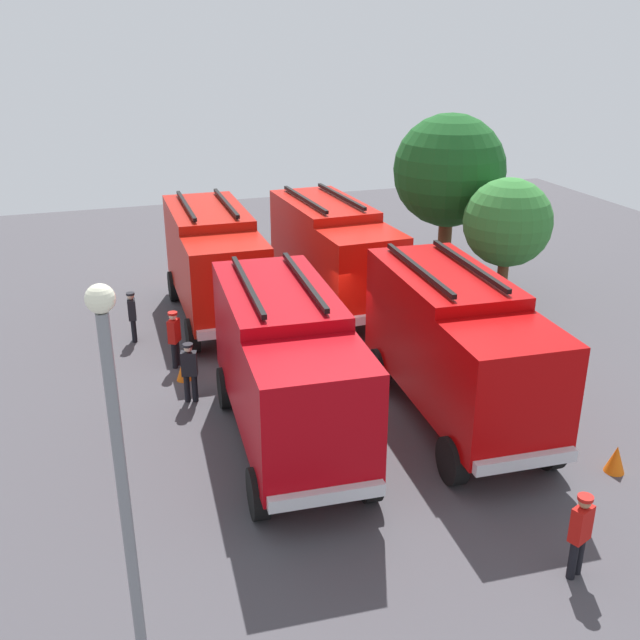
# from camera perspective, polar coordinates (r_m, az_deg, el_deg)

# --- Properties ---
(ground_plane) EXTENTS (45.77, 45.77, 0.00)m
(ground_plane) POSITION_cam_1_polar(r_m,az_deg,el_deg) (22.24, 0.00, -3.35)
(ground_plane) COLOR #423F44
(fire_truck_0) EXTENTS (7.24, 2.85, 3.88)m
(fire_truck_0) POSITION_cam_1_polar(r_m,az_deg,el_deg) (25.16, -8.29, 4.74)
(fire_truck_0) COLOR #AE1309
(fire_truck_0) RESTS_ON ground
(fire_truck_1) EXTENTS (7.34, 3.11, 3.88)m
(fire_truck_1) POSITION_cam_1_polar(r_m,az_deg,el_deg) (17.18, -2.64, -3.42)
(fire_truck_1) COLOR #AC040C
(fire_truck_1) RESTS_ON ground
(fire_truck_2) EXTENTS (7.30, 3.02, 3.88)m
(fire_truck_2) POSITION_cam_1_polar(r_m,az_deg,el_deg) (25.87, 1.06, 5.46)
(fire_truck_2) COLOR #BB1108
(fire_truck_2) RESTS_ON ground
(fire_truck_3) EXTENTS (7.33, 3.10, 3.88)m
(fire_truck_3) POSITION_cam_1_polar(r_m,az_deg,el_deg) (18.60, 10.63, -1.73)
(fire_truck_3) COLOR #AE0405
(fire_truck_3) RESTS_ON ground
(firefighter_0) EXTENTS (0.38, 0.48, 1.76)m
(firefighter_0) POSITION_cam_1_polar(r_m,az_deg,el_deg) (14.59, 19.64, -15.30)
(firefighter_0) COLOR black
(firefighter_0) RESTS_ON ground
(firefighter_1) EXTENTS (0.44, 0.27, 1.65)m
(firefighter_1) POSITION_cam_1_polar(r_m,az_deg,el_deg) (24.16, -14.44, 0.43)
(firefighter_1) COLOR black
(firefighter_1) RESTS_ON ground
(firefighter_2) EXTENTS (0.48, 0.43, 1.75)m
(firefighter_2) POSITION_cam_1_polar(r_m,az_deg,el_deg) (22.03, -11.30, -1.25)
(firefighter_2) COLOR black
(firefighter_2) RESTS_ON ground
(firefighter_3) EXTENTS (0.34, 0.47, 1.70)m
(firefighter_3) POSITION_cam_1_polar(r_m,az_deg,el_deg) (19.93, -10.15, -3.82)
(firefighter_3) COLOR black
(firefighter_3) RESTS_ON ground
(tree_0) EXTENTS (4.24, 4.24, 6.56)m
(tree_0) POSITION_cam_1_polar(r_m,az_deg,el_deg) (28.51, 10.05, 11.37)
(tree_0) COLOR brown
(tree_0) RESTS_ON ground
(tree_1) EXTENTS (3.07, 3.07, 4.75)m
(tree_1) POSITION_cam_1_polar(r_m,az_deg,el_deg) (26.19, 14.44, 7.34)
(tree_1) COLOR brown
(tree_1) RESTS_ON ground
(traffic_cone_0) EXTENTS (0.47, 0.47, 0.67)m
(traffic_cone_0) POSITION_cam_1_polar(r_m,az_deg,el_deg) (18.26, 22.10, -10.02)
(traffic_cone_0) COLOR #F2600C
(traffic_cone_0) RESTS_ON ground
(traffic_cone_1) EXTENTS (0.44, 0.44, 0.63)m
(traffic_cone_1) POSITION_cam_1_polar(r_m,az_deg,el_deg) (21.43, -10.60, -3.85)
(traffic_cone_1) COLOR #F2600C
(traffic_cone_1) RESTS_ON ground
(traffic_cone_2) EXTENTS (0.43, 0.43, 0.62)m
(traffic_cone_2) POSITION_cam_1_polar(r_m,az_deg,el_deg) (27.45, 5.22, 2.31)
(traffic_cone_2) COLOR #F2600C
(traffic_cone_2) RESTS_ON ground
(lamppost) EXTENTS (0.36, 0.36, 6.75)m
(lamppost) POSITION_cam_1_polar(r_m,az_deg,el_deg) (10.05, -15.13, -12.58)
(lamppost) COLOR slate
(lamppost) RESTS_ON ground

